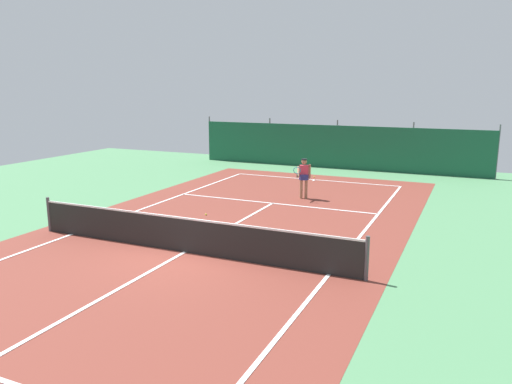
{
  "coord_description": "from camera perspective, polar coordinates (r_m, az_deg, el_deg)",
  "views": [
    {
      "loc": [
        7.13,
        -11.09,
        4.49
      ],
      "look_at": [
        0.25,
        4.27,
        0.9
      ],
      "focal_mm": 34.66,
      "sensor_mm": 36.0,
      "label": 1
    }
  ],
  "objects": [
    {
      "name": "tennis_ball_midcourt",
      "position": [
        17.71,
        -5.8,
        -2.6
      ],
      "size": [
        0.07,
        0.07,
        0.07
      ],
      "primitive_type": "sphere",
      "color": "#CCDB33",
      "rests_on": "ground"
    },
    {
      "name": "court_surface",
      "position": [
        13.92,
        -8.19,
        -6.89
      ],
      "size": [
        11.02,
        26.6,
        0.01
      ],
      "color": "brown",
      "rests_on": "ground"
    },
    {
      "name": "parked_car",
      "position": [
        31.22,
        6.25,
        5.26
      ],
      "size": [
        2.28,
        4.33,
        1.68
      ],
      "rotation": [
        0.0,
        0.0,
        3.06
      ],
      "color": "maroon",
      "rests_on": "ground"
    },
    {
      "name": "tennis_player",
      "position": [
        20.17,
        5.53,
        1.92
      ],
      "size": [
        0.57,
        0.82,
        1.64
      ],
      "rotation": [
        0.0,
        0.0,
        3.48
      ],
      "color": "#9E7051",
      "rests_on": "ground"
    },
    {
      "name": "tennis_ball_near_player",
      "position": [
        15.04,
        0.63,
        -5.2
      ],
      "size": [
        0.07,
        0.07,
        0.07
      ],
      "primitive_type": "sphere",
      "color": "#CCDB33",
      "rests_on": "ground"
    },
    {
      "name": "ground_plane",
      "position": [
        13.93,
        -8.19,
        -6.9
      ],
      "size": [
        36.0,
        36.0,
        0.0
      ],
      "primitive_type": "plane",
      "color": "#4C8456"
    },
    {
      "name": "tennis_ball_by_sideline",
      "position": [
        25.09,
        6.73,
        1.73
      ],
      "size": [
        0.07,
        0.07,
        0.07
      ],
      "primitive_type": "sphere",
      "color": "#CCDB33",
      "rests_on": "ground"
    },
    {
      "name": "tennis_net",
      "position": [
        13.77,
        -8.26,
        -4.89
      ],
      "size": [
        10.12,
        0.1,
        1.1
      ],
      "color": "black",
      "rests_on": "ground"
    },
    {
      "name": "back_fence",
      "position": [
        28.52,
        9.48,
        4.18
      ],
      "size": [
        16.3,
        0.98,
        2.7
      ],
      "color": "#195138",
      "rests_on": "ground"
    }
  ]
}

